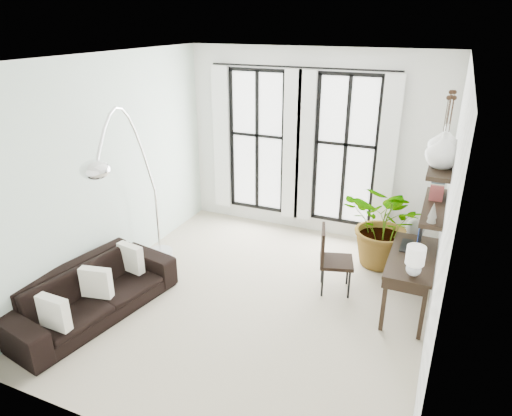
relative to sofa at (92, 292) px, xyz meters
The scene contains 16 objects.
floor 2.15m from the sofa, 31.87° to the left, with size 5.00×5.00×0.00m, color #B3A78E.
ceiling 3.57m from the sofa, 31.87° to the left, with size 5.00×5.00×0.00m, color white.
wall_left 1.75m from the sofa, 111.90° to the left, with size 5.00×5.00×0.00m, color silver.
wall_right 4.39m from the sofa, 15.45° to the left, with size 5.00×5.00×0.00m, color white.
wall_back 4.24m from the sofa, 63.56° to the left, with size 4.50×4.50×0.00m, color white.
windows 4.08m from the sofa, 65.73° to the left, with size 3.26×0.13×2.65m.
wall_shelves 4.52m from the sofa, 24.63° to the left, with size 0.25×1.30×0.60m.
sofa is the anchor object (origin of this frame).
throw_pillows 0.20m from the sofa, ahead, with size 0.40×1.52×0.40m.
plant 4.34m from the sofa, 40.67° to the left, with size 1.24×1.08×1.38m, color #2D7228.
desk 4.14m from the sofa, 24.50° to the left, with size 0.56×1.34×1.18m.
desk_chair 3.23m from the sofa, 33.64° to the left, with size 0.56×0.56×0.96m.
arc_lamp 1.90m from the sofa, 83.10° to the left, with size 0.77×1.98×2.62m.
buddha 4.53m from the sofa, 35.14° to the left, with size 0.53×0.53×0.95m.
vase_a 4.61m from the sofa, 21.04° to the left, with size 0.37×0.37×0.38m, color white.
vase_b 4.76m from the sofa, 25.97° to the left, with size 0.37×0.37×0.38m, color white.
Camera 1 is at (2.14, -4.89, 3.62)m, focal length 32.00 mm.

